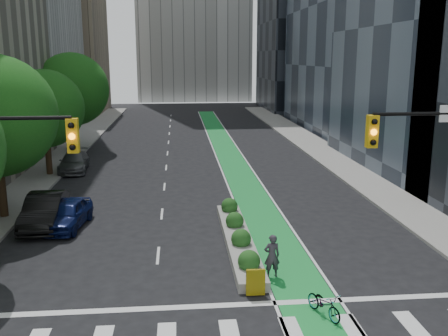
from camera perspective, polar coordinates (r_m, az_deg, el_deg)
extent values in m
plane|color=black|center=(17.24, 0.44, -17.31)|extent=(160.00, 160.00, 0.00)
cube|color=gray|center=(42.04, -19.38, 0.19)|extent=(3.60, 90.00, 0.15)
cube|color=gray|center=(42.88, 12.87, 0.82)|extent=(3.60, 90.00, 0.15)
cube|color=#198E39|center=(45.90, 0.40, 1.82)|extent=(2.20, 70.00, 0.01)
cube|color=tan|center=(83.07, -18.85, 15.00)|extent=(14.00, 16.00, 26.00)
cube|color=black|center=(85.78, 9.58, 16.05)|extent=(14.00, 18.00, 28.00)
cylinder|color=black|center=(29.13, -24.20, -0.56)|extent=(0.44, 0.44, 5.04)
cylinder|color=black|center=(38.59, -19.50, 2.40)|extent=(0.44, 0.44, 4.48)
sphere|color=#0F4713|center=(38.24, -19.80, 6.41)|extent=(5.60, 5.60, 5.60)
cylinder|color=black|center=(48.19, -16.70, 4.90)|extent=(0.44, 0.44, 5.15)
sphere|color=#0F4713|center=(47.90, -16.94, 8.61)|extent=(6.60, 6.60, 6.60)
cube|color=gold|center=(15.86, -16.89, 3.56)|extent=(0.34, 0.28, 1.05)
sphere|color=orange|center=(15.71, -17.00, 3.47)|extent=(0.20, 0.20, 0.20)
cube|color=gold|center=(16.74, 16.56, 4.03)|extent=(0.34, 0.28, 1.05)
sphere|color=orange|center=(16.59, 16.76, 3.94)|extent=(0.20, 0.20, 0.20)
cube|color=white|center=(17.71, 24.20, 5.69)|extent=(0.55, 0.04, 0.55)
cube|color=gray|center=(23.58, 1.64, -8.26)|extent=(1.20, 10.00, 0.40)
cube|color=yellow|center=(18.70, 3.63, -12.90)|extent=(0.70, 0.12, 1.00)
sphere|color=#194C19|center=(20.19, 2.87, -10.58)|extent=(0.90, 0.90, 0.90)
sphere|color=#194C19|center=(22.49, 1.96, -8.09)|extent=(0.90, 0.90, 0.90)
sphere|color=#194C19|center=(24.83, 1.23, -6.06)|extent=(0.90, 0.90, 0.90)
sphere|color=#194C19|center=(27.19, 0.63, -4.39)|extent=(0.90, 0.90, 0.90)
imported|color=gray|center=(17.78, 11.37, -14.96)|extent=(1.19, 1.77, 0.88)
imported|color=#352F39|center=(20.13, 5.50, -9.97)|extent=(0.68, 0.48, 1.78)
imported|color=#0C164A|center=(26.84, -17.47, -5.04)|extent=(2.26, 4.46, 1.46)
imported|color=black|center=(27.44, -19.78, -4.58)|extent=(1.98, 5.16, 1.68)
imported|color=#545659|center=(39.91, -16.77, 0.68)|extent=(2.39, 5.10, 1.44)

